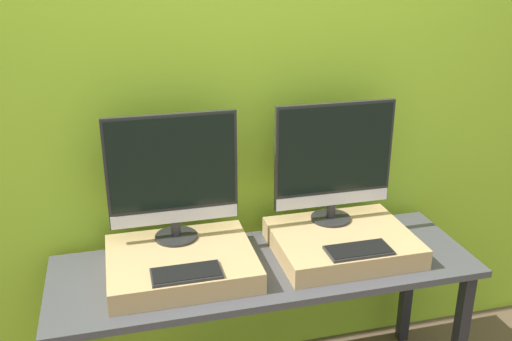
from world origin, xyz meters
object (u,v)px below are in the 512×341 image
at_px(monitor_right, 334,159).
at_px(keyboard_right, 359,250).
at_px(keyboard_left, 186,273).
at_px(monitor_left, 173,174).

height_order(monitor_right, keyboard_right, monitor_right).
xyz_separation_m(keyboard_left, keyboard_right, (0.70, 0.00, 0.00)).
height_order(monitor_left, keyboard_right, monitor_left).
bearing_deg(monitor_right, monitor_left, 180.00).
distance_m(keyboard_left, monitor_right, 0.82).
distance_m(monitor_left, monitor_right, 0.70).
bearing_deg(monitor_left, keyboard_left, -90.00).
bearing_deg(monitor_right, keyboard_right, -90.00).
relative_size(monitor_right, keyboard_right, 2.05).
height_order(keyboard_left, keyboard_right, same).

